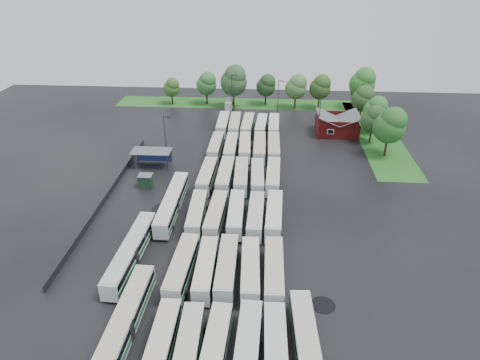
# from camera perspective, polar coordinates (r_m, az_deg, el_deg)

# --- Properties ---
(ground) EXTENTS (160.00, 160.00, 0.00)m
(ground) POSITION_cam_1_polar(r_m,az_deg,el_deg) (71.12, -2.27, -6.31)
(ground) COLOR black
(ground) RESTS_ON ground
(brick_building) EXTENTS (10.07, 8.60, 5.39)m
(brick_building) POSITION_cam_1_polar(r_m,az_deg,el_deg) (109.39, 12.78, 6.99)
(brick_building) COLOR maroon
(brick_building) RESTS_ON ground
(wash_shed) EXTENTS (8.20, 4.20, 3.58)m
(wash_shed) POSITION_cam_1_polar(r_m,az_deg,el_deg) (91.64, -11.66, 3.62)
(wash_shed) COLOR #2D2D30
(wash_shed) RESTS_ON ground
(utility_hut) EXTENTS (2.70, 2.20, 2.62)m
(utility_hut) POSITION_cam_1_polar(r_m,az_deg,el_deg) (84.00, -12.46, -0.12)
(utility_hut) COLOR black
(utility_hut) RESTS_ON ground
(grass_strip_north) EXTENTS (80.00, 10.00, 0.01)m
(grass_strip_north) POSITION_cam_1_polar(r_m,az_deg,el_deg) (129.49, 1.60, 10.14)
(grass_strip_north) COLOR #1F5C1A
(grass_strip_north) RESTS_ON ground
(grass_strip_east) EXTENTS (10.00, 50.00, 0.01)m
(grass_strip_east) POSITION_cam_1_polar(r_m,az_deg,el_deg) (112.09, 17.75, 5.82)
(grass_strip_east) COLOR #1F5C1A
(grass_strip_east) RESTS_ON ground
(west_fence) EXTENTS (0.10, 50.00, 1.20)m
(west_fence) POSITION_cam_1_polar(r_m,az_deg,el_deg) (82.43, -17.24, -1.94)
(west_fence) COLOR #2D2D30
(west_fence) RESTS_ON ground
(bus_r0c0) EXTENTS (2.52, 11.70, 3.26)m
(bus_r0c0) POSITION_cam_1_polar(r_m,az_deg,el_deg) (51.53, -10.45, -20.84)
(bus_r0c0) COLOR silver
(bus_r0c0) RESTS_ON ground
(bus_r0c1) EXTENTS (2.77, 11.59, 3.21)m
(bus_r0c1) POSITION_cam_1_polar(r_m,az_deg,el_deg) (50.80, -6.94, -21.46)
(bus_r0c1) COLOR silver
(bus_r0c1) RESTS_ON ground
(bus_r0c2) EXTENTS (3.01, 11.75, 3.24)m
(bus_r0c2) POSITION_cam_1_polar(r_m,az_deg,el_deg) (50.45, -3.36, -21.68)
(bus_r0c2) COLOR silver
(bus_r0c2) RESTS_ON ground
(bus_r0c3) EXTENTS (2.99, 12.22, 3.38)m
(bus_r0c3) POSITION_cam_1_polar(r_m,az_deg,el_deg) (50.35, 0.99, -21.62)
(bus_r0c3) COLOR silver
(bus_r0c3) RESTS_ON ground
(bus_r0c4) EXTENTS (2.76, 11.92, 3.30)m
(bus_r0c4) POSITION_cam_1_polar(r_m,az_deg,el_deg) (50.41, 4.73, -21.74)
(bus_r0c4) COLOR silver
(bus_r0c4) RESTS_ON ground
(bus_r1c0) EXTENTS (3.12, 12.29, 3.39)m
(bus_r1c0) POSITION_cam_1_polar(r_m,az_deg,el_deg) (60.61, -7.74, -11.46)
(bus_r1c0) COLOR silver
(bus_r1c0) RESTS_ON ground
(bus_r1c1) EXTENTS (2.66, 11.63, 3.23)m
(bus_r1c1) POSITION_cam_1_polar(r_m,az_deg,el_deg) (60.14, -4.59, -11.74)
(bus_r1c1) COLOR silver
(bus_r1c1) RESTS_ON ground
(bus_r1c2) EXTENTS (2.68, 12.07, 3.35)m
(bus_r1c2) POSITION_cam_1_polar(r_m,az_deg,el_deg) (60.06, -1.78, -11.62)
(bus_r1c2) COLOR silver
(bus_r1c2) RESTS_ON ground
(bus_r1c3) EXTENTS (2.97, 11.91, 3.29)m
(bus_r1c3) POSITION_cam_1_polar(r_m,az_deg,el_deg) (59.72, 1.38, -11.94)
(bus_r1c3) COLOR silver
(bus_r1c3) RESTS_ON ground
(bus_r1c4) EXTENTS (2.63, 12.19, 3.39)m
(bus_r1c4) POSITION_cam_1_polar(r_m,az_deg,el_deg) (59.65, 4.52, -12.02)
(bus_r1c4) COLOR silver
(bus_r1c4) RESTS_ON ground
(bus_r2c0) EXTENTS (2.84, 11.64, 3.22)m
(bus_r2c0) POSITION_cam_1_polar(r_m,az_deg,el_deg) (71.60, -5.77, -4.48)
(bus_r2c0) COLOR silver
(bus_r2c0) RESTS_ON ground
(bus_r2c1) EXTENTS (2.95, 11.83, 3.27)m
(bus_r2c1) POSITION_cam_1_polar(r_m,az_deg,el_deg) (70.99, -3.22, -4.66)
(bus_r2c1) COLOR silver
(bus_r2c1) RESTS_ON ground
(bus_r2c2) EXTENTS (2.67, 11.72, 3.25)m
(bus_r2c2) POSITION_cam_1_polar(r_m,az_deg,el_deg) (71.14, -0.54, -4.54)
(bus_r2c2) COLOR silver
(bus_r2c2) RESTS_ON ground
(bus_r2c3) EXTENTS (2.70, 11.70, 3.24)m
(bus_r2c3) POSITION_cam_1_polar(r_m,az_deg,el_deg) (70.69, 2.10, -4.80)
(bus_r2c3) COLOR silver
(bus_r2c3) RESTS_ON ground
(bus_r2c4) EXTENTS (3.01, 12.19, 3.37)m
(bus_r2c4) POSITION_cam_1_polar(r_m,az_deg,el_deg) (70.90, 4.55, -4.70)
(bus_r2c4) COLOR silver
(bus_r2c4) RESTS_ON ground
(bus_r3c0) EXTENTS (2.80, 11.84, 3.28)m
(bus_r3c0) POSITION_cam_1_polar(r_m,az_deg,el_deg) (83.03, -4.42, 0.54)
(bus_r3c0) COLOR silver
(bus_r3c0) RESTS_ON ground
(bus_r3c1) EXTENTS (2.73, 12.12, 3.37)m
(bus_r3c1) POSITION_cam_1_polar(r_m,az_deg,el_deg) (82.82, -1.98, 0.57)
(bus_r3c1) COLOR silver
(bus_r3c1) RESTS_ON ground
(bus_r3c2) EXTENTS (2.88, 11.97, 3.31)m
(bus_r3c2) POSITION_cam_1_polar(r_m,az_deg,el_deg) (82.69, 0.16, 0.52)
(bus_r3c2) COLOR silver
(bus_r3c2) RESTS_ON ground
(bus_r3c3) EXTENTS (2.82, 11.65, 3.22)m
(bus_r3c3) POSITION_cam_1_polar(r_m,az_deg,el_deg) (82.50, 2.33, 0.39)
(bus_r3c3) COLOR silver
(bus_r3c3) RESTS_ON ground
(bus_r3c4) EXTENTS (2.90, 12.00, 3.32)m
(bus_r3c4) POSITION_cam_1_polar(r_m,az_deg,el_deg) (82.79, 4.44, 0.47)
(bus_r3c4) COLOR silver
(bus_r3c4) RESTS_ON ground
(bus_r4c0) EXTENTS (2.59, 11.59, 3.22)m
(bus_r4c0) POSITION_cam_1_polar(r_m,az_deg,el_deg) (95.58, -3.25, 4.44)
(bus_r4c0) COLOR silver
(bus_r4c0) RESTS_ON ground
(bus_r4c1) EXTENTS (2.65, 11.85, 3.29)m
(bus_r4c1) POSITION_cam_1_polar(r_m,az_deg,el_deg) (94.76, -1.22, 4.29)
(bus_r4c1) COLOR silver
(bus_r4c1) RESTS_ON ground
(bus_r4c2) EXTENTS (2.96, 11.83, 3.27)m
(bus_r4c2) POSITION_cam_1_polar(r_m,az_deg,el_deg) (95.11, 0.65, 4.38)
(bus_r4c2) COLOR silver
(bus_r4c2) RESTS_ON ground
(bus_r4c3) EXTENTS (2.72, 12.21, 3.39)m
(bus_r4c3) POSITION_cam_1_polar(r_m,az_deg,el_deg) (94.78, 2.62, 4.31)
(bus_r4c3) COLOR silver
(bus_r4c3) RESTS_ON ground
(bus_r4c4) EXTENTS (2.68, 12.20, 3.39)m
(bus_r4c4) POSITION_cam_1_polar(r_m,az_deg,el_deg) (94.98, 4.50, 4.30)
(bus_r4c4) COLOR silver
(bus_r4c4) RESTS_ON ground
(bus_r5c0) EXTENTS (2.68, 12.08, 3.35)m
(bus_r5c0) POSITION_cam_1_polar(r_m,az_deg,el_deg) (108.17, -2.28, 7.43)
(bus_r5c0) COLOR silver
(bus_r5c0) RESTS_ON ground
(bus_r5c1) EXTENTS (2.80, 12.20, 3.38)m
(bus_r5c1) POSITION_cam_1_polar(r_m,az_deg,el_deg) (107.54, -0.70, 7.33)
(bus_r5c1) COLOR silver
(bus_r5c1) RESTS_ON ground
(bus_r5c2) EXTENTS (3.02, 12.01, 3.32)m
(bus_r5c2) POSITION_cam_1_polar(r_m,az_deg,el_deg) (107.35, 1.01, 7.27)
(bus_r5c2) COLOR silver
(bus_r5c2) RESTS_ON ground
(bus_r5c3) EXTENTS (3.01, 11.65, 3.21)m
(bus_r5c3) POSITION_cam_1_polar(r_m,az_deg,el_deg) (107.25, 2.84, 7.18)
(bus_r5c3) COLOR silver
(bus_r5c3) RESTS_ON ground
(bus_r5c4) EXTENTS (2.75, 11.85, 3.28)m
(bus_r5c4) POSITION_cam_1_polar(r_m,az_deg,el_deg) (107.31, 4.53, 7.16)
(bus_r5c4) COLOR silver
(bus_r5c4) RESTS_ON ground
(artic_bus_west_a) EXTENTS (2.96, 17.99, 3.33)m
(artic_bus_west_a) POSITION_cam_1_polar(r_m,az_deg,el_deg) (54.46, -15.18, -18.02)
(artic_bus_west_a) COLOR silver
(artic_bus_west_a) RESTS_ON ground
(artic_bus_west_b) EXTENTS (2.64, 17.91, 3.32)m
(artic_bus_west_b) POSITION_cam_1_polar(r_m,az_deg,el_deg) (74.97, -9.03, -3.01)
(artic_bus_west_b) COLOR silver
(artic_bus_west_b) RESTS_ON ground
(artic_bus_west_c) EXTENTS (3.20, 17.50, 3.23)m
(artic_bus_west_c) POSITION_cam_1_polar(r_m,az_deg,el_deg) (64.80, -14.36, -9.29)
(artic_bus_west_c) COLOR silver
(artic_bus_west_c) RESTS_ON ground
(artic_bus_east) EXTENTS (3.44, 18.01, 3.32)m
(artic_bus_east) POSITION_cam_1_polar(r_m,az_deg,el_deg) (50.12, 9.06, -22.45)
(artic_bus_east) COLOR silver
(artic_bus_east) RESTS_ON ground
(minibus) EXTENTS (2.19, 5.72, 2.50)m
(minibus) POSITION_cam_1_polar(r_m,az_deg,el_deg) (124.93, -1.44, 10.12)
(minibus) COLOR beige
(minibus) RESTS_ON ground
(tree_north_0) EXTENTS (4.82, 4.82, 7.98)m
(tree_north_0) POSITION_cam_1_polar(r_m,az_deg,el_deg) (129.10, -9.09, 12.13)
(tree_north_0) COLOR #2E2115
(tree_north_0) RESTS_ON ground
(tree_north_1) EXTENTS (5.88, 5.88, 9.74)m
(tree_north_1) POSITION_cam_1_polar(r_m,az_deg,el_deg) (127.55, -4.44, 12.72)
(tree_north_1) COLOR black
(tree_north_1) RESTS_ON ground
(tree_north_2) EXTENTS (7.53, 7.53, 12.47)m
(tree_north_2) POSITION_cam_1_polar(r_m,az_deg,el_deg) (123.69, -0.79, 13.15)
(tree_north_2) COLOR black
(tree_north_2) RESTS_ON ground
(tree_north_3) EXTENTS (5.56, 5.56, 9.21)m
(tree_north_3) POSITION_cam_1_polar(r_m,az_deg,el_deg) (126.87, 3.56, 12.51)
(tree_north_3) COLOR black
(tree_north_3) RESTS_ON ground
(tree_north_4) EXTENTS (6.08, 6.08, 10.07)m
(tree_north_4) POSITION_cam_1_polar(r_m,az_deg,el_deg) (124.34, 7.56, 12.26)
(tree_north_4) COLOR #2E2018
(tree_north_4) RESTS_ON ground
(tree_north_5) EXTENTS (6.01, 6.01, 9.96)m
(tree_north_5) POSITION_cam_1_polar(r_m,az_deg,el_deg) (125.43, 10.71, 12.12)
(tree_north_5) COLOR black
(tree_north_5) RESTS_ON ground
(tree_north_6) EXTENTS (7.25, 7.25, 12.00)m
(tree_north_6) POSITION_cam_1_polar(r_m,az_deg,el_deg) (127.67, 16.09, 12.42)
(tree_north_6) COLOR #3B2717
(tree_north_6) RESTS_ON ground
(tree_east_0) EXTENTS (6.88, 6.88, 11.40)m
(tree_east_0) POSITION_cam_1_polar(r_m,az_deg,el_deg) (97.87, 19.46, 6.93)
(tree_east_0) COLOR #322619
(tree_east_0) RESTS_ON ground
(tree_east_1) EXTENTS (5.65, 5.65, 9.37)m
(tree_east_1) POSITION_cam_1_polar(r_m,az_deg,el_deg) (104.28, 17.41, 7.77)
(tree_east_1) COLOR black
(tree_east_1) RESTS_ON ground
(tree_east_2) EXTENTS (5.72, 5.72, 9.47)m
(tree_east_2) POSITION_cam_1_polar(r_m,az_deg,el_deg) (110.96, 17.67, 8.98)
(tree_east_2) COLOR black
(tree_east_2) RESTS_ON ground
(tree_east_3) EXTENTS (5.85, 5.85, 9.68)m
(tree_east_3) POSITION_cam_1_polar(r_m,az_deg,el_deg) (118.45, 16.11, 10.46)
(tree_east_3) COLOR #3B2D1E
(tree_east_3) RESTS_ON ground
(tree_east_4) EXTENTS (5.75, 5.72, 9.47)m
(tree_east_4) POSITION_cam_1_polar(r_m,az_deg,el_deg) (127.10, 15.90, 11.61)
(tree_east_4) COLOR black
(tree_east_4) RESTS_ON ground
(lamp_post_ne) EXTENTS (1.67, 0.33, 10.84)m
(lamp_post_ne) POSITION_cam_1_polar(r_m,az_deg,el_deg) (104.45, 10.66, 8.78)
(lamp_post_ne) COLOR #2D2D30
(lamp_post_ne) RESTS_ON ground
(lamp_post_nw) EXTENTS (1.60, 0.31, 10.38)m
(lamp_post_nw) POSITION_cam_1_polar(r_m,az_deg,el_deg) (91.38, -9.88, 5.80)
(lamp_post_nw) COLOR #2D2D30
(lamp_post_nw) RESTS_ON ground
(lamp_post_back_w) EXTENTS (1.69, 0.33, 10.95)m
(lamp_post_back_w) POSITION_cam_1_polar(r_m,az_deg,el_deg) (119.33, -1.02, 11.75)
(lamp_post_back_w) COLOR #2D2D30
(lamp_post_back_w) RESTS_ON ground
(lamp_post_back_e) EXTENTS (1.48, 0.29, 9.59)m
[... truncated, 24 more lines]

